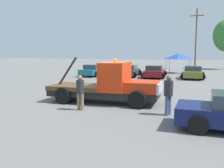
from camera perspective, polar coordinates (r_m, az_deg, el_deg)
name	(u,v)px	position (r m, az deg, el deg)	size (l,w,h in m)	color
ground_plane	(104,102)	(13.87, -1.92, -4.21)	(160.00, 160.00, 0.00)	slate
tow_truck	(110,86)	(13.59, -0.42, -0.38)	(6.27, 2.64, 2.51)	black
person_near_truck	(168,92)	(11.18, 12.78, -1.84)	(0.39, 0.39, 1.77)	#475B84
person_at_hood	(80,90)	(11.98, -7.28, -1.40)	(0.37, 0.37, 1.67)	#847051
parked_car_teal	(93,70)	(29.22, -4.28, 3.12)	(2.52, 4.68, 1.34)	#196670
parked_car_charcoal	(129,71)	(28.46, 3.94, 3.01)	(2.68, 5.05, 1.34)	#2D2D33
parked_car_maroon	(154,72)	(27.62, 9.67, 2.80)	(2.87, 5.02, 1.34)	maroon
parked_car_olive	(193,72)	(27.63, 18.04, 2.54)	(2.60, 4.84, 1.34)	olive
canopy_tent_blue	(179,56)	(34.09, 15.04, 6.15)	(2.88, 2.88, 2.61)	#9E9EA3
utility_pole	(196,37)	(45.08, 18.65, 10.11)	(2.20, 0.24, 10.02)	brown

